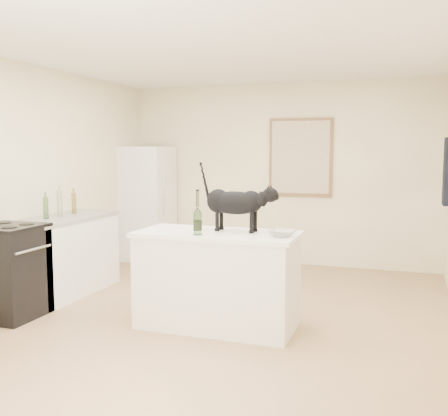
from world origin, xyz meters
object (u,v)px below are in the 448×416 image
at_px(fridge, 147,203).
at_px(glass_bowl, 282,234).
at_px(wine_bottle, 198,215).
at_px(black_cat, 235,206).
at_px(stove, 9,272).

bearing_deg(fridge, glass_bowl, -44.34).
bearing_deg(glass_bowl, wine_bottle, -169.37).
distance_m(wine_bottle, glass_bowl, 0.77).
bearing_deg(wine_bottle, fridge, 125.14).
bearing_deg(fridge, wine_bottle, -54.86).
xyz_separation_m(fridge, glass_bowl, (2.68, -2.62, 0.08)).
bearing_deg(wine_bottle, glass_bowl, 10.63).
height_order(black_cat, glass_bowl, black_cat).
distance_m(black_cat, wine_bottle, 0.40).
relative_size(stove, fridge, 0.53).
xyz_separation_m(stove, glass_bowl, (2.68, 0.33, 0.48)).
bearing_deg(black_cat, wine_bottle, -125.96).
xyz_separation_m(stove, wine_bottle, (1.94, 0.19, 0.63)).
xyz_separation_m(fridge, wine_bottle, (1.94, -2.76, 0.23)).
distance_m(stove, glass_bowl, 2.74).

